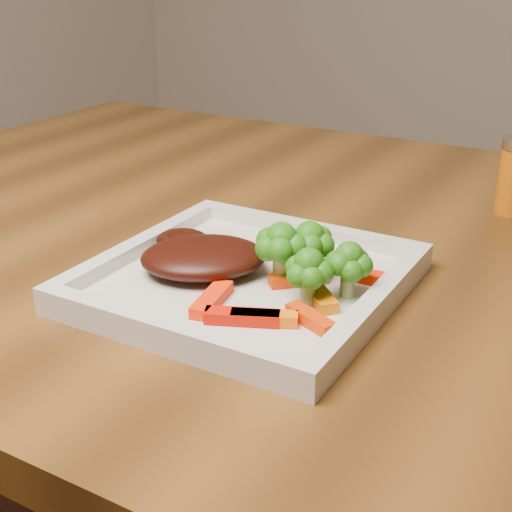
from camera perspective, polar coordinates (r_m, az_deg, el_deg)
The scene contains 14 objects.
plate at distance 0.67m, azimuth -0.74°, elevation -2.27°, with size 0.27×0.27×0.01m, color silver.
steak at distance 0.67m, azimuth -4.23°, elevation -0.10°, with size 0.12×0.09×0.03m, color #340D07.
broccoli_0 at distance 0.65m, azimuth 4.30°, elevation 1.06°, with size 0.05×0.05×0.07m, color #125C0F, non-canonical shape.
broccoli_1 at distance 0.62m, azimuth 7.44°, elevation -0.51°, with size 0.05×0.05×0.06m, color #3D7313, non-canonical shape.
broccoli_2 at distance 0.61m, azimuth 4.23°, elevation -1.33°, with size 0.05×0.05×0.06m, color #2F7012, non-canonical shape.
broccoli_3 at distance 0.64m, azimuth 2.03°, elevation 0.36°, with size 0.05×0.05×0.06m, color #236110, non-canonical shape.
carrot_0 at distance 0.59m, azimuth -1.11°, elevation -4.88°, with size 0.06×0.02×0.01m, color red.
carrot_1 at distance 0.59m, azimuth 4.38°, elevation -5.03°, with size 0.05×0.01×0.01m, color red.
carrot_2 at distance 0.62m, azimuth -3.57°, elevation -3.48°, with size 0.06×0.02×0.01m, color #FF2904.
carrot_3 at distance 0.66m, azimuth 9.22°, elevation -1.69°, with size 0.05×0.01×0.01m, color red.
carrot_4 at distance 0.70m, azimuth 3.91°, elevation 0.15°, with size 0.06×0.02×0.01m, color red.
carrot_5 at distance 0.63m, azimuth 4.91°, elevation -2.99°, with size 0.06×0.02×0.01m, color orange.
carrot_6 at distance 0.65m, azimuth 3.44°, elevation -1.82°, with size 0.05×0.01×0.01m, color #DE3703.
carrot_7 at distance 0.58m, azimuth 0.66°, elevation -4.98°, with size 0.06×0.01×0.01m, color #FF6A04.
Camera 1 is at (0.11, -0.73, 1.05)m, focal length 50.00 mm.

